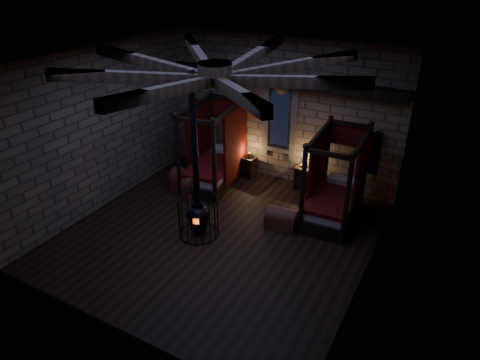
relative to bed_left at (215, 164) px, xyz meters
The scene contains 8 objects.
room 4.13m from the bed_left, 55.09° to the right, with size 7.02×7.02×4.29m.
bed_left is the anchor object (origin of this frame).
bed_right 3.72m from the bed_left, ahead, with size 1.27×2.26×2.30m.
trunk_left 1.07m from the bed_left, 112.49° to the right, with size 1.07×0.86×0.68m.
trunk_right 3.05m from the bed_left, 25.12° to the right, with size 0.80×0.55×0.56m.
nightstand_left 1.12m from the bed_left, 48.20° to the left, with size 0.47×0.45×0.81m.
nightstand_right 2.62m from the bed_left, 19.27° to the left, with size 0.46×0.44×0.78m.
stove 2.77m from the bed_left, 66.55° to the right, with size 0.98×0.98×4.05m.
Camera 1 is at (4.65, -7.41, 6.06)m, focal length 32.00 mm.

